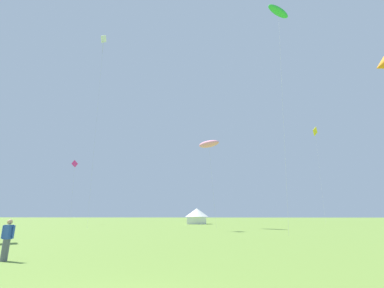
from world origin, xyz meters
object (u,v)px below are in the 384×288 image
kite_magenta_diamond (75,165)px  person_spectator (7,240)px  kite_yellow_diamond (315,133)px  kite_orange_delta (382,65)px  kite_green_parafoil (278,12)px  festival_tent_left (197,215)px  kite_pink_parafoil (209,144)px  kite_white_diamond (103,46)px

kite_magenta_diamond → person_spectator: kite_magenta_diamond is taller
kite_magenta_diamond → kite_yellow_diamond: kite_yellow_diamond is taller
kite_orange_delta → kite_magenta_diamond: bearing=151.2°
kite_green_parafoil → kite_yellow_diamond: (16.99, 34.34, -4.91)m
person_spectator → festival_tent_left: (6.53, 48.29, 0.98)m
kite_orange_delta → kite_yellow_diamond: 31.89m
kite_pink_parafoil → kite_green_parafoil: bearing=-59.7°
kite_white_diamond → festival_tent_left: 38.60m
kite_orange_delta → festival_tent_left: size_ratio=4.11×
kite_yellow_diamond → kite_white_diamond: (-44.17, -21.18, 10.31)m
kite_magenta_diamond → festival_tent_left: (28.09, 1.15, -11.21)m
kite_white_diamond → kite_green_parafoil: bearing=-25.8°
kite_pink_parafoil → person_spectator: kite_pink_parafoil is taller
kite_magenta_diamond → festival_tent_left: 30.26m
kite_green_parafoil → kite_magenta_diamond: kite_green_parafoil is taller
person_spectator → kite_magenta_diamond: bearing=114.6°
festival_tent_left → kite_magenta_diamond: bearing=-177.7°
kite_orange_delta → kite_pink_parafoil: (-21.31, 11.85, -6.53)m
kite_yellow_diamond → person_spectator: size_ratio=12.85×
kite_pink_parafoil → festival_tent_left: bearing=98.4°
kite_white_diamond → festival_tent_left: (16.00, 19.38, -29.29)m
kite_magenta_diamond → kite_pink_parafoil: kite_magenta_diamond is taller
festival_tent_left → person_spectator: bearing=-97.7°
kite_white_diamond → person_spectator: size_ratio=19.37×
kite_yellow_diamond → person_spectator: 64.12m
kite_magenta_diamond → kite_white_diamond: kite_white_diamond is taller
kite_yellow_diamond → kite_white_diamond: bearing=-154.4°
kite_orange_delta → person_spectator: size_ratio=12.03×
kite_yellow_diamond → kite_green_parafoil: bearing=-116.3°
kite_magenta_diamond → kite_pink_parafoil: 35.04m
kite_green_parafoil → festival_tent_left: (-11.18, 32.54, -23.89)m
kite_orange_delta → person_spectator: kite_orange_delta is taller
kite_pink_parafoil → festival_tent_left: 21.37m
kite_magenta_diamond → kite_yellow_diamond: 56.87m
kite_magenta_diamond → kite_orange_delta: bearing=-28.8°
person_spectator → kite_green_parafoil: bearing=41.6°
kite_yellow_diamond → kite_white_diamond: size_ratio=0.66×
kite_green_parafoil → festival_tent_left: bearing=109.0°
kite_orange_delta → kite_white_diamond: kite_white_diamond is taller
kite_pink_parafoil → person_spectator: (-9.19, -30.34, -12.27)m
kite_magenta_diamond → festival_tent_left: size_ratio=2.79×
kite_green_parafoil → kite_pink_parafoil: size_ratio=1.91×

